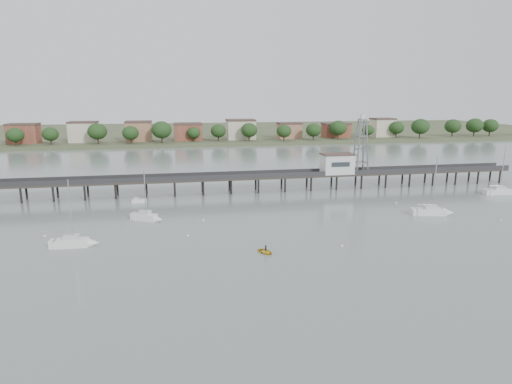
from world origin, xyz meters
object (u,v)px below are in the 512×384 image
(pier, at_px, (244,177))
(sailboat_b, at_px, (149,218))
(sailboat_e, at_px, (503,191))
(yellow_dinghy, at_px, (266,253))
(sailboat_a, at_px, (78,243))
(white_tender, at_px, (139,201))
(lattice_tower, at_px, (361,146))
(sailboat_d, at_px, (436,212))

(pier, height_order, sailboat_b, sailboat_b)
(pier, distance_m, sailboat_e, 65.39)
(yellow_dinghy, bearing_deg, sailboat_a, 133.69)
(white_tender, bearing_deg, lattice_tower, 8.61)
(sailboat_a, bearing_deg, lattice_tower, 30.25)
(lattice_tower, xyz_separation_m, sailboat_a, (-64.61, -35.05, -10.45))
(sailboat_b, xyz_separation_m, sailboat_d, (58.32, -6.65, -0.01))
(sailboat_b, xyz_separation_m, sailboat_e, (86.26, 7.78, -0.01))
(sailboat_a, height_order, white_tender, sailboat_a)
(lattice_tower, distance_m, sailboat_b, 59.28)
(sailboat_d, distance_m, sailboat_e, 31.45)
(sailboat_a, distance_m, white_tender, 29.49)
(sailboat_b, relative_size, sailboat_d, 0.81)
(white_tender, bearing_deg, sailboat_b, -76.66)
(lattice_tower, bearing_deg, white_tender, -173.48)
(pier, bearing_deg, yellow_dinghy, -94.58)
(pier, xyz_separation_m, lattice_tower, (31.50, 0.00, 7.31))
(white_tender, bearing_deg, sailboat_e, -2.86)
(sailboat_a, bearing_deg, sailboat_e, 13.88)
(sailboat_d, xyz_separation_m, yellow_dinghy, (-39.30, -14.97, -0.64))
(lattice_tower, height_order, sailboat_d, lattice_tower)
(pier, height_order, sailboat_d, sailboat_d)
(pier, bearing_deg, sailboat_a, -133.37)
(sailboat_b, distance_m, sailboat_d, 58.70)
(pier, distance_m, white_tender, 26.65)
(sailboat_e, bearing_deg, sailboat_b, -170.92)
(sailboat_e, relative_size, yellow_dinghy, 4.46)
(pier, distance_m, sailboat_b, 31.68)
(sailboat_d, distance_m, white_tender, 65.29)
(lattice_tower, bearing_deg, sailboat_b, -157.79)
(sailboat_a, bearing_deg, sailboat_d, 7.04)
(pier, relative_size, white_tender, 44.19)
(pier, height_order, sailboat_e, sailboat_e)
(pier, distance_m, sailboat_a, 48.32)
(sailboat_d, bearing_deg, sailboat_b, -174.30)
(pier, relative_size, sailboat_b, 14.18)
(sailboat_b, relative_size, yellow_dinghy, 3.64)
(lattice_tower, bearing_deg, sailboat_d, -81.48)
(sailboat_b, bearing_deg, sailboat_a, -99.99)
(sailboat_b, height_order, sailboat_a, sailboat_a)
(lattice_tower, xyz_separation_m, sailboat_b, (-54.02, -22.05, -10.44))
(sailboat_b, distance_m, sailboat_e, 86.61)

